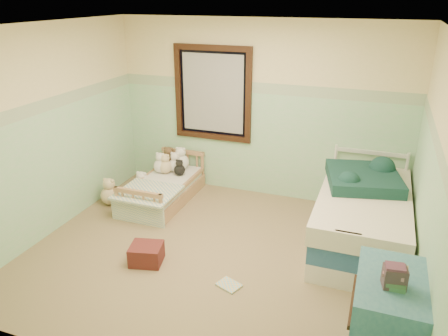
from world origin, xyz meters
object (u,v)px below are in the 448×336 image
(red_pillow, at_px, (146,254))
(floor_book, at_px, (229,285))
(plush_floor_tan, at_px, (110,195))
(dresser, at_px, (385,323))
(toddler_bed_frame, at_px, (164,194))
(twin_bed_frame, at_px, (360,236))
(plush_floor_cream, at_px, (142,187))

(red_pillow, relative_size, floor_book, 1.48)
(plush_floor_tan, distance_m, dresser, 4.07)
(red_pillow, bearing_deg, toddler_bed_frame, 110.55)
(twin_bed_frame, height_order, red_pillow, twin_bed_frame)
(toddler_bed_frame, xyz_separation_m, red_pillow, (0.55, -1.46, 0.02))
(dresser, bearing_deg, floor_book, 160.42)
(twin_bed_frame, height_order, dresser, dresser)
(toddler_bed_frame, distance_m, red_pillow, 1.56)
(plush_floor_tan, bearing_deg, toddler_bed_frame, 28.92)
(toddler_bed_frame, relative_size, plush_floor_cream, 5.68)
(twin_bed_frame, relative_size, red_pillow, 5.58)
(plush_floor_cream, distance_m, plush_floor_tan, 0.50)
(dresser, bearing_deg, plush_floor_tan, 155.07)
(toddler_bed_frame, relative_size, plush_floor_tan, 5.39)
(dresser, distance_m, red_pillow, 2.57)
(toddler_bed_frame, bearing_deg, plush_floor_tan, -151.08)
(floor_book, bearing_deg, plush_floor_tan, 173.24)
(plush_floor_tan, xyz_separation_m, dresser, (3.68, -1.71, 0.28))
(dresser, bearing_deg, plush_floor_cream, 148.00)
(toddler_bed_frame, height_order, twin_bed_frame, twin_bed_frame)
(toddler_bed_frame, relative_size, floor_book, 6.09)
(plush_floor_tan, relative_size, dresser, 0.32)
(toddler_bed_frame, distance_m, plush_floor_cream, 0.39)
(dresser, bearing_deg, twin_bed_frame, 98.92)
(plush_floor_cream, bearing_deg, floor_book, -39.71)
(twin_bed_frame, distance_m, dresser, 1.86)
(plush_floor_cream, height_order, dresser, dresser)
(plush_floor_cream, xyz_separation_m, floor_book, (1.93, -1.61, -0.11))
(floor_book, bearing_deg, toddler_bed_frame, 156.50)
(plush_floor_tan, xyz_separation_m, floor_book, (2.21, -1.19, -0.12))
(twin_bed_frame, relative_size, floor_book, 8.27)
(plush_floor_tan, distance_m, red_pillow, 1.63)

